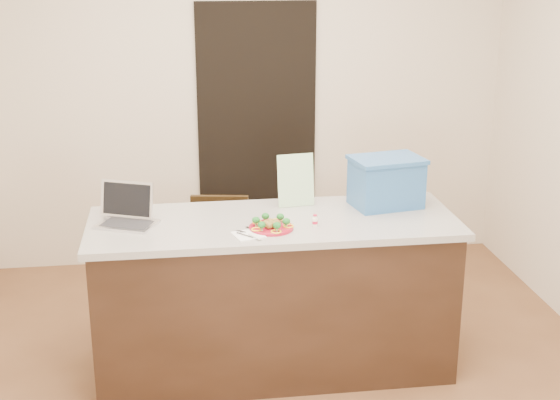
{
  "coord_description": "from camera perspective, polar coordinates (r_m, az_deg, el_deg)",
  "views": [
    {
      "loc": [
        -0.53,
        -3.82,
        2.37
      ],
      "look_at": [
        0.03,
        0.2,
        1.05
      ],
      "focal_mm": 50.0,
      "sensor_mm": 36.0,
      "label": 1
    }
  ],
  "objects": [
    {
      "name": "leaflet",
      "position": [
        4.54,
        1.16,
        1.45
      ],
      "size": [
        0.22,
        0.07,
        0.31
      ],
      "primitive_type": "cube",
      "rotation": [
        -0.14,
        0.0,
        0.12
      ],
      "color": "white",
      "rests_on": "island"
    },
    {
      "name": "doorway",
      "position": [
        5.99,
        -1.69,
        4.78
      ],
      "size": [
        0.9,
        0.02,
        2.0
      ],
      "primitive_type": "cube",
      "color": "black",
      "rests_on": "ground"
    },
    {
      "name": "room_shell",
      "position": [
        3.92,
        -0.02,
        6.99
      ],
      "size": [
        4.0,
        4.0,
        4.0
      ],
      "color": "white",
      "rests_on": "ground"
    },
    {
      "name": "laptop",
      "position": [
        4.37,
        -11.14,
        -0.88
      ],
      "size": [
        0.37,
        0.35,
        0.22
      ],
      "rotation": [
        0.0,
        0.0,
        -0.4
      ],
      "color": "silver",
      "rests_on": "island"
    },
    {
      "name": "knife",
      "position": [
        4.1,
        -1.89,
        -2.54
      ],
      "size": [
        0.07,
        0.2,
        0.01
      ],
      "rotation": [
        0.0,
        0.0,
        0.52
      ],
      "color": "silver",
      "rests_on": "napkin"
    },
    {
      "name": "napkin",
      "position": [
        4.12,
        -2.33,
        -2.56
      ],
      "size": [
        0.18,
        0.18,
        0.01
      ],
      "primitive_type": "cube",
      "rotation": [
        0.0,
        0.0,
        0.28
      ],
      "color": "silver",
      "rests_on": "island"
    },
    {
      "name": "chair",
      "position": [
        5.07,
        -4.3,
        -3.93
      ],
      "size": [
        0.43,
        0.43,
        0.84
      ],
      "rotation": [
        0.0,
        0.0,
        -0.17
      ],
      "color": "#31200E",
      "rests_on": "ground"
    },
    {
      "name": "ground",
      "position": [
        4.52,
        -0.02,
        -13.59
      ],
      "size": [
        4.0,
        4.0,
        0.0
      ],
      "primitive_type": "plane",
      "color": "brown",
      "rests_on": "ground"
    },
    {
      "name": "broccoli",
      "position": [
        4.19,
        -0.65,
        -1.52
      ],
      "size": [
        0.2,
        0.2,
        0.04
      ],
      "color": "#15511C",
      "rests_on": "plate"
    },
    {
      "name": "meatballs",
      "position": [
        4.2,
        -0.7,
        -1.71
      ],
      "size": [
        0.1,
        0.1,
        0.04
      ],
      "color": "olive",
      "rests_on": "plate"
    },
    {
      "name": "plate",
      "position": [
        4.21,
        -0.65,
        -2.01
      ],
      "size": [
        0.24,
        0.24,
        0.02
      ],
      "rotation": [
        0.0,
        0.0,
        -0.0
      ],
      "color": "maroon",
      "rests_on": "island"
    },
    {
      "name": "blue_box",
      "position": [
        4.58,
        7.77,
        1.34
      ],
      "size": [
        0.45,
        0.36,
        0.29
      ],
      "rotation": [
        0.0,
        0.0,
        0.18
      ],
      "color": "#285893",
      "rests_on": "island"
    },
    {
      "name": "island",
      "position": [
        4.52,
        -0.46,
        -6.94
      ],
      "size": [
        2.06,
        0.76,
        0.92
      ],
      "color": "black",
      "rests_on": "ground"
    },
    {
      "name": "fork",
      "position": [
        4.12,
        -2.62,
        -2.46
      ],
      "size": [
        0.09,
        0.14,
        0.0
      ],
      "rotation": [
        0.0,
        0.0,
        0.74
      ],
      "color": "#B8B7BC",
      "rests_on": "napkin"
    },
    {
      "name": "pepper_rings",
      "position": [
        4.2,
        -0.65,
        -1.9
      ],
      "size": [
        0.23,
        0.23,
        0.01
      ],
      "color": "yellow",
      "rests_on": "plate"
    },
    {
      "name": "yogurt_bottle",
      "position": [
        4.25,
        2.58,
        -1.56
      ],
      "size": [
        0.03,
        0.03,
        0.06
      ],
      "rotation": [
        0.0,
        0.0,
        0.35
      ],
      "color": "white",
      "rests_on": "island"
    }
  ]
}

